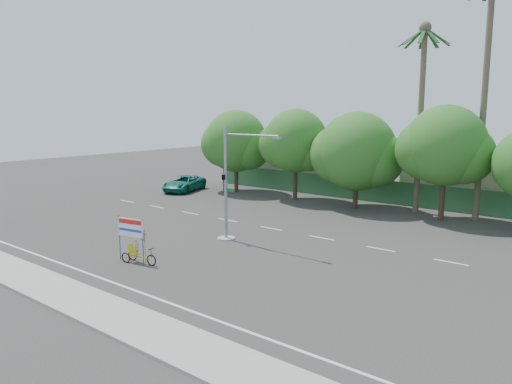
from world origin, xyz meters
The scene contains 14 objects.
ground centered at (0.00, 0.00, 0.00)m, with size 120.00×120.00×0.00m, color #33302D.
sidewalk_near centered at (0.00, -7.50, 0.06)m, with size 50.00×2.40×0.12m, color gray.
fence centered at (0.00, 21.50, 1.00)m, with size 38.00×0.08×2.00m, color #336B3D.
building_left centered at (-10.00, 26.00, 2.00)m, with size 12.00×8.00×4.00m, color beige.
building_right centered at (8.00, 26.00, 1.80)m, with size 14.00×8.00×3.60m, color beige.
tree_far_left centered at (-14.05, 18.00, 4.76)m, with size 7.14×6.00×7.96m.
tree_left centered at (-7.05, 18.00, 5.06)m, with size 6.66×5.60×8.07m.
tree_center centered at (-1.05, 18.00, 4.47)m, with size 7.62×6.40×7.85m.
tree_right centered at (5.95, 18.00, 5.24)m, with size 6.90×5.80×8.36m.
palm_tall centered at (8.00, 19.50, 10.46)m, with size 3.73×3.79×17.45m.
palm_short centered at (3.50, 19.50, 8.86)m, with size 3.73×3.79×14.45m.
traffic_signal centered at (-2.20, 3.98, 2.92)m, with size 4.72×1.10×7.00m.
trike_billboard centered at (-3.03, -2.57, 1.00)m, with size 2.50×0.81×2.48m.
pickup_truck centered at (-18.23, 15.00, 0.76)m, with size 2.53×5.49×1.53m, color #0E685A.
Camera 1 is at (18.06, -18.29, 8.06)m, focal length 35.00 mm.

